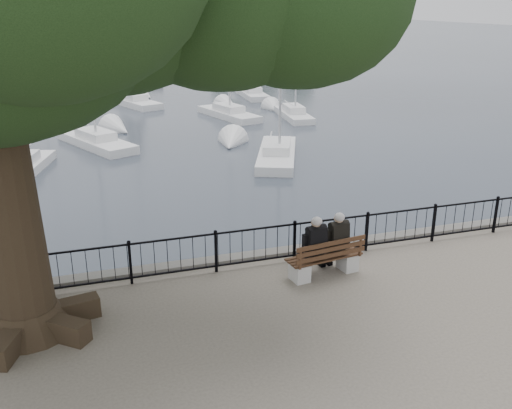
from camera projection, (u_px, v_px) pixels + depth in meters
name	position (u px, v px, depth m)	size (l,w,h in m)	color
harbor	(250.00, 275.00, 14.58)	(260.00, 260.00, 1.20)	#54514D
railing	(256.00, 245.00, 13.78)	(22.06, 0.06, 1.00)	black
bench	(325.00, 262.00, 13.38)	(1.90, 0.80, 0.97)	#A4A29F
person_left	(312.00, 248.00, 13.22)	(0.49, 0.80, 1.54)	black
person_right	(334.00, 244.00, 13.47)	(0.49, 0.80, 1.54)	black
lion_monument	(129.00, 54.00, 56.67)	(5.71, 5.71, 8.49)	#54514D
sailboat_a	(22.00, 167.00, 24.86)	(2.82, 5.41, 9.30)	white
sailboat_b	(96.00, 140.00, 29.51)	(3.89, 6.05, 12.52)	white
sailboat_c	(277.00, 152.00, 27.08)	(3.83, 6.18, 12.75)	white
sailboat_d	(294.00, 113.00, 36.73)	(1.95, 5.21, 9.60)	white
sailboat_f	(133.00, 100.00, 41.21)	(3.66, 6.20, 12.47)	white
sailboat_g	(252.00, 92.00, 44.87)	(1.86, 5.60, 11.05)	white
sailboat_h	(42.00, 93.00, 44.35)	(2.86, 5.48, 12.86)	white
sailboat_i	(229.00, 112.00, 36.87)	(3.04, 5.84, 12.43)	white
far_shore	(260.00, 22.00, 89.30)	(30.00, 8.60, 9.18)	#5B5348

